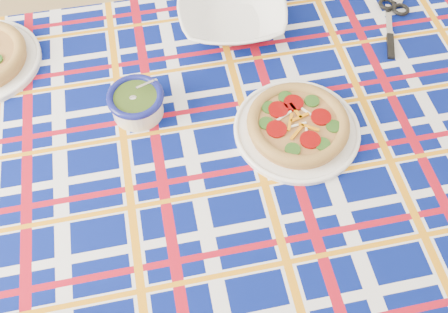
{
  "coord_description": "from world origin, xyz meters",
  "views": [
    {
      "loc": [
        0.28,
        -0.75,
        1.85
      ],
      "look_at": [
        0.35,
        -0.11,
        0.85
      ],
      "focal_mm": 40.0,
      "sensor_mm": 36.0,
      "label": 1
    }
  ],
  "objects_px": {
    "serving_bowl": "(232,14)",
    "main_focaccia_plate": "(298,124)",
    "dining_table": "(220,157)",
    "pesto_bowl": "(136,101)"
  },
  "relations": [
    {
      "from": "main_focaccia_plate",
      "to": "serving_bowl",
      "type": "relative_size",
      "value": 1.05
    },
    {
      "from": "dining_table",
      "to": "pesto_bowl",
      "type": "bearing_deg",
      "value": 146.89
    },
    {
      "from": "pesto_bowl",
      "to": "dining_table",
      "type": "bearing_deg",
      "value": -27.64
    },
    {
      "from": "pesto_bowl",
      "to": "serving_bowl",
      "type": "distance_m",
      "value": 0.4
    },
    {
      "from": "main_focaccia_plate",
      "to": "pesto_bowl",
      "type": "distance_m",
      "value": 0.41
    },
    {
      "from": "dining_table",
      "to": "main_focaccia_plate",
      "type": "xyz_separation_m",
      "value": [
        0.19,
        0.0,
        0.12
      ]
    },
    {
      "from": "dining_table",
      "to": "main_focaccia_plate",
      "type": "height_order",
      "value": "main_focaccia_plate"
    },
    {
      "from": "serving_bowl",
      "to": "main_focaccia_plate",
      "type": "bearing_deg",
      "value": -73.52
    },
    {
      "from": "pesto_bowl",
      "to": "serving_bowl",
      "type": "bearing_deg",
      "value": 47.12
    },
    {
      "from": "dining_table",
      "to": "serving_bowl",
      "type": "height_order",
      "value": "serving_bowl"
    }
  ]
}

